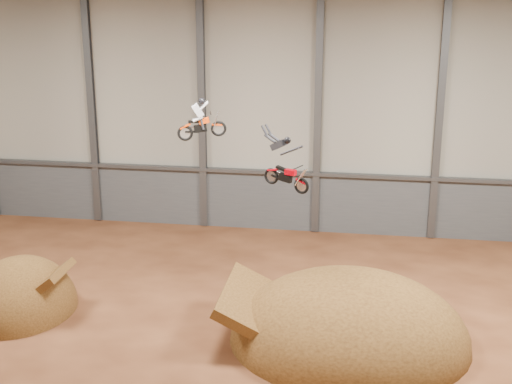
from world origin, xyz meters
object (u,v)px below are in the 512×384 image
takeoff_ramp (21,310)px  landing_ramp (349,341)px  fmx_rider_a (203,117)px  fmx_rider_b (286,160)px

takeoff_ramp → landing_ramp: 14.77m
takeoff_ramp → landing_ramp: (14.76, -0.59, 0.00)m
landing_ramp → fmx_rider_a: (-6.62, 2.65, 8.74)m
landing_ramp → fmx_rider_a: size_ratio=4.73×
takeoff_ramp → fmx_rider_a: size_ratio=2.70×
takeoff_ramp → fmx_rider_a: bearing=14.2°
fmx_rider_a → fmx_rider_b: size_ratio=0.77×
takeoff_ramp → landing_ramp: bearing=-2.3°
takeoff_ramp → fmx_rider_a: (8.14, 2.06, 8.74)m
landing_ramp → fmx_rider_a: fmx_rider_a is taller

